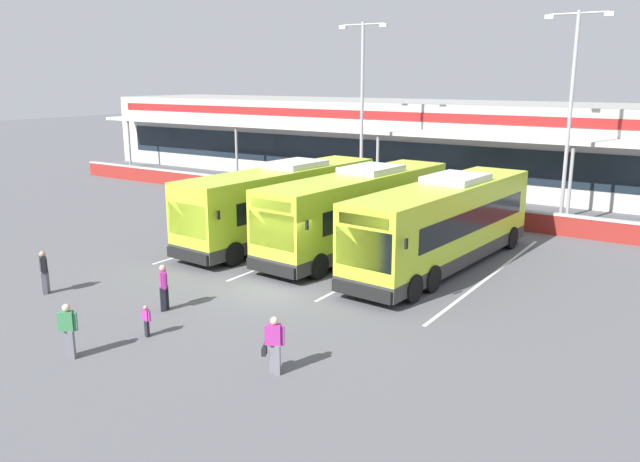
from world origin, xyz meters
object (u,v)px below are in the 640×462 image
coach_bus_left_centre (359,212)px  pedestrian_in_dark_coat (44,271)px  coach_bus_centre (444,225)px  pedestrian_near_bin (68,329)px  pedestrian_with_handbag (274,344)px  lamp_post_west (362,102)px  coach_bus_leftmost (283,204)px  lamp_post_centre (571,107)px  pedestrian_approaching_bus (164,286)px  pedestrian_child (146,320)px

coach_bus_left_centre → pedestrian_in_dark_coat: (-6.53, -11.76, -0.91)m
coach_bus_centre → pedestrian_near_bin: coach_bus_centre is taller
coach_bus_left_centre → pedestrian_with_handbag: 13.11m
pedestrian_with_handbag → pedestrian_near_bin: 5.96m
pedestrian_with_handbag → lamp_post_west: 24.98m
coach_bus_leftmost → coach_bus_left_centre: size_ratio=1.00×
pedestrian_near_bin → lamp_post_west: 25.64m
coach_bus_leftmost → lamp_post_centre: size_ratio=1.12×
coach_bus_centre → coach_bus_leftmost: bearing=-179.5°
pedestrian_approaching_bus → lamp_post_centre: 22.59m
coach_bus_leftmost → pedestrian_near_bin: bearing=-77.9°
pedestrian_in_dark_coat → pedestrian_near_bin: 6.32m
coach_bus_left_centre → pedestrian_in_dark_coat: bearing=-119.0°
coach_bus_leftmost → pedestrian_child: 12.55m
coach_bus_left_centre → pedestrian_approaching_bus: bearing=-98.4°
coach_bus_left_centre → coach_bus_centre: (4.31, -0.43, 0.00)m
coach_bus_left_centre → pedestrian_in_dark_coat: size_ratio=7.59×
pedestrian_with_handbag → pedestrian_near_bin: (-5.44, -2.44, 0.02)m
coach_bus_left_centre → pedestrian_near_bin: bearing=-93.6°
pedestrian_child → coach_bus_leftmost: bearing=107.1°
lamp_post_west → coach_bus_centre: bearing=-46.1°
coach_bus_leftmost → pedestrian_in_dark_coat: coach_bus_leftmost is taller
pedestrian_with_handbag → lamp_post_west: lamp_post_west is taller
coach_bus_centre → pedestrian_near_bin: 15.25m
pedestrian_near_bin → pedestrian_approaching_bus: (-0.62, 4.17, 0.00)m
pedestrian_near_bin → pedestrian_in_dark_coat: bearing=152.1°
pedestrian_with_handbag → lamp_post_centre: (2.19, 22.05, 5.43)m
pedestrian_with_handbag → pedestrian_child: 4.83m
coach_bus_leftmost → pedestrian_approaching_bus: bearing=-76.4°
coach_bus_leftmost → coach_bus_centre: 8.29m
pedestrian_approaching_bus → lamp_post_west: size_ratio=0.15×
pedestrian_approaching_bus → coach_bus_centre: bearing=59.9°
coach_bus_left_centre → pedestrian_with_handbag: size_ratio=7.59×
pedestrian_with_handbag → pedestrian_child: pedestrian_with_handbag is taller
coach_bus_leftmost → pedestrian_child: bearing=-72.9°
coach_bus_left_centre → pedestrian_child: size_ratio=12.24×
coach_bus_centre → pedestrian_near_bin: (-5.25, -14.29, -0.91)m
lamp_post_centre → coach_bus_left_centre: bearing=-124.4°
lamp_post_centre → lamp_post_west: bearing=179.4°
coach_bus_leftmost → pedestrian_near_bin: 14.56m
pedestrian_with_handbag → pedestrian_near_bin: bearing=-155.9°
coach_bus_leftmost → pedestrian_with_handbag: size_ratio=7.59×
lamp_post_centre → pedestrian_approaching_bus: bearing=-112.1°
coach_bus_leftmost → pedestrian_with_handbag: coach_bus_leftmost is taller
coach_bus_leftmost → coach_bus_left_centre: (3.98, 0.51, 0.00)m
pedestrian_in_dark_coat → pedestrian_child: 6.26m
pedestrian_with_handbag → pedestrian_child: (-4.82, -0.16, -0.32)m
coach_bus_centre → lamp_post_centre: size_ratio=1.12×
lamp_post_west → lamp_post_centre: same height
pedestrian_with_handbag → pedestrian_in_dark_coat: bearing=177.3°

